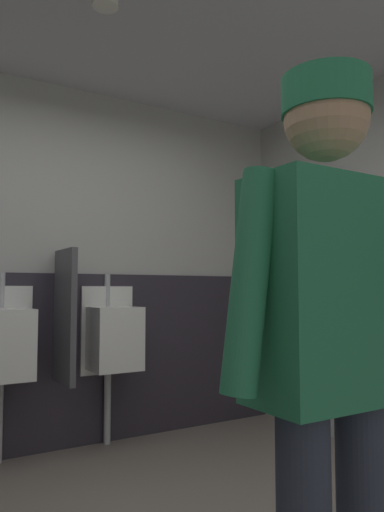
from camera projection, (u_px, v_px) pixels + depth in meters
name	position (u px, v px, depth m)	size (l,w,h in m)	color
wall_back	(40.00, 263.00, 3.45)	(4.62, 0.12, 2.64)	#B2B2AD
wainscot_band_back	(40.00, 362.00, 3.34)	(4.02, 0.03, 1.24)	#2D2833
downlight_far	(105.00, 4.00, 2.51)	(0.14, 0.14, 0.03)	white
urinal_left	(3.00, 344.00, 3.08)	(0.40, 0.34, 1.24)	white
urinal_middle	(113.00, 338.00, 3.47)	(0.40, 0.34, 1.24)	white
privacy_divider_panel	(65.00, 316.00, 3.23)	(0.04, 0.40, 0.90)	#4C4C51
person	(333.00, 325.00, 1.29)	(0.68, 0.60, 1.72)	#2D3342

